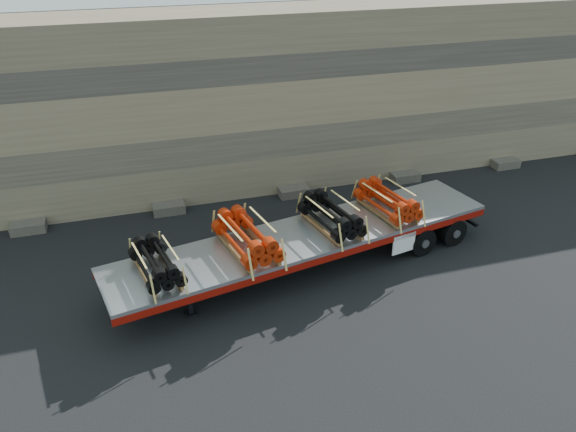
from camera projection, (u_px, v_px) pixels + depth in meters
name	position (u px, v px, depth m)	size (l,w,h in m)	color
ground	(278.00, 264.00, 18.34)	(120.00, 120.00, 0.00)	black
rock_wall	(232.00, 103.00, 22.14)	(44.00, 3.00, 7.00)	#7A6B54
trailer	(307.00, 251.00, 17.85)	(12.69, 2.44, 1.27)	#AEB0B5
bundle_front	(156.00, 264.00, 15.39)	(1.05, 2.11, 0.75)	black
bundle_midfront	(247.00, 237.00, 16.48)	(1.26, 2.52, 0.89)	#AE2509
bundle_midrear	(332.00, 216.00, 17.72)	(1.17, 2.34, 0.83)	black
bundle_rear	(388.00, 201.00, 18.63)	(1.16, 2.32, 0.82)	#AE2509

